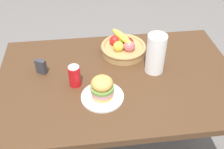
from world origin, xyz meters
The scene contains 7 objects.
dining_table centered at (0.00, 0.00, 0.65)m, with size 1.40×0.90×0.75m.
plate centered at (-0.11, -0.16, 0.76)m, with size 0.23×0.23×0.01m, color white.
sandwich centered at (-0.11, -0.16, 0.82)m, with size 0.12×0.12×0.13m.
soda_can centered at (-0.25, -0.04, 0.81)m, with size 0.07×0.07×0.13m.
fruit_basket centered at (0.06, 0.23, 0.80)m, with size 0.29×0.29×0.14m.
paper_towel_roll centered at (0.22, 0.03, 0.87)m, with size 0.11×0.11×0.24m, color white.
napkin_holder centered at (-0.44, 0.09, 0.80)m, with size 0.06×0.03×0.09m, color #333338.
Camera 1 is at (-0.18, -1.18, 1.76)m, focal length 43.01 mm.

